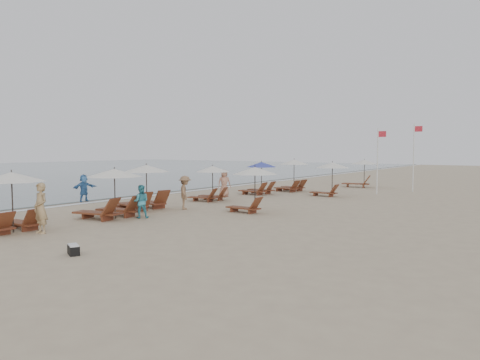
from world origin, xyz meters
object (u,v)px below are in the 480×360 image
Objects in this scene: flag_pole_near at (378,158)px; lounger_station_5 at (291,176)px; waterline_walker at (84,188)px; inland_station_2 at (360,172)px; beachgoer_mid_a at (141,202)px; inland_station_1 at (329,174)px; lounger_station_1 at (111,194)px; inland_station_0 at (251,182)px; duffel_bag at (73,249)px; lounger_station_0 at (10,200)px; lounger_station_3 at (210,183)px; beachgoer_mid_b at (185,192)px; lounger_station_2 at (143,189)px; lounger_station_4 at (259,179)px; beachgoer_near at (41,208)px.

lounger_station_5 is at bearing -165.36° from flag_pole_near.
waterline_walker is at bearing -118.22° from lounger_station_5.
inland_station_2 is 1.79× the size of waterline_walker.
inland_station_1 is at bearing -146.67° from beachgoer_mid_a.
lounger_station_5 is (0.48, 15.87, 0.09)m from lounger_station_1.
duffel_bag is (0.57, -10.18, -1.33)m from inland_station_0.
inland_station_0 is (4.17, 5.06, 0.41)m from lounger_station_1.
lounger_station_0 is 4.36m from lounger_station_1.
lounger_station_3 is at bearing -120.23° from beachgoer_mid_a.
lounger_station_0 is at bearing 128.82° from beachgoer_mid_b.
lounger_station_1 is 1.67× the size of beachgoer_mid_b.
lounger_station_2 is at bearing -94.97° from lounger_station_3.
inland_station_1 is (3.70, -1.61, 0.31)m from lounger_station_5.
lounger_station_1 is at bearing -70.24° from lounger_station_2.
lounger_station_4 is 8.81m from inland_station_0.
beachgoer_near reaches higher than waterline_walker.
waterline_walker is 0.36× the size of flag_pole_near.
inland_station_2 is at bearing 74.68° from lounger_station_3.
inland_station_0 reaches higher than beachgoer_mid_b.
lounger_station_4 reaches higher than duffel_bag.
lounger_station_3 is 7.42m from waterline_walker.
lounger_station_2 reaches higher than inland_station_0.
waterline_walker is at bearing 143.52° from duffel_bag.
lounger_station_0 is 1.04× the size of inland_station_0.
inland_station_1 and inland_station_2 have the same top height.
beachgoer_mid_b is at bearing -108.71° from inland_station_1.
inland_station_2 is at bearing -21.85° from waterline_walker.
beachgoer_near is (0.87, -3.84, -0.13)m from lounger_station_1.
lounger_station_4 is 8.61m from beachgoer_mid_b.
beachgoer_near is 1.25× the size of beachgoer_mid_a.
lounger_station_3 is at bearing -93.36° from lounger_station_4.
lounger_station_5 reaches higher than beachgoer_near.
waterline_walker is (-6.08, -9.53, -0.26)m from lounger_station_4.
lounger_station_1 is at bearing 125.91° from beachgoer_mid_b.
lounger_station_4 is 0.98× the size of inland_station_0.
lounger_station_4 is (0.05, 16.98, -0.14)m from lounger_station_0.
beachgoer_near is (1.45, -11.57, -0.13)m from lounger_station_3.
lounger_station_2 is 5.37m from waterline_walker.
inland_station_2 is (-0.81, 17.09, -0.20)m from inland_station_0.
lounger_station_3 is at bearing -24.00° from beachgoer_mid_b.
lounger_station_0 reaches higher than inland_station_0.
beachgoer_mid_b is 10.07m from duffel_bag.
lounger_station_0 is 1.05× the size of lounger_station_5.
beachgoer_mid_b is at bearing -98.29° from inland_station_2.
duffel_bag is (4.01, -9.21, -0.72)m from beachgoer_mid_b.
lounger_station_1 is 1.15× the size of inland_station_1.
duffel_bag is (0.57, -19.37, -1.32)m from inland_station_1.
inland_station_2 is 1.54× the size of beachgoer_near.
lounger_station_0 reaches higher than waterline_walker.
beachgoer_mid_b is (-3.44, -0.97, -0.61)m from inland_station_0.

